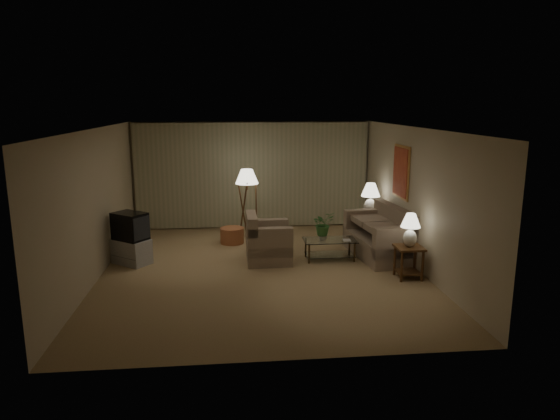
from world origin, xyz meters
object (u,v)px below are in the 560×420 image
object	(u,v)px
side_table_far	(369,224)
floor_lamp	(247,203)
ottoman	(232,235)
vase	(323,236)
table_lamp_far	(370,196)
crt_tv	(130,226)
armchair	(269,243)
table_lamp_near	(410,227)
side_table_near	(409,257)
tv_cabinet	(132,251)
coffee_table	(330,246)
sofa	(379,237)

from	to	relation	value
side_table_far	floor_lamp	distance (m)	2.90
ottoman	vase	world-z (taller)	vase
table_lamp_far	crt_tv	world-z (taller)	table_lamp_far
floor_lamp	vase	xyz separation A→B (m)	(1.47, -1.79, -0.37)
armchair	table_lamp_near	distance (m)	2.82
side_table_near	tv_cabinet	size ratio (longest dim) A/B	0.71
armchair	crt_tv	bearing A→B (deg)	86.74
armchair	crt_tv	xyz separation A→B (m)	(-2.74, 0.13, 0.38)
armchair	vase	bearing A→B (deg)	-90.68
coffee_table	crt_tv	world-z (taller)	crt_tv
table_lamp_near	floor_lamp	xyz separation A→B (m)	(-2.82, 3.04, -0.10)
side_table_near	coffee_table	xyz separation A→B (m)	(-1.21, 1.25, -0.13)
armchair	table_lamp_near	world-z (taller)	table_lamp_near
armchair	crt_tv	distance (m)	2.77
side_table_near	tv_cabinet	bearing A→B (deg)	165.10
coffee_table	crt_tv	size ratio (longest dim) A/B	1.38
table_lamp_near	floor_lamp	distance (m)	4.15
tv_cabinet	sofa	bearing A→B (deg)	36.99
sofa	crt_tv	bearing A→B (deg)	-96.91
side_table_far	floor_lamp	xyz separation A→B (m)	(-2.82, 0.44, 0.47)
sofa	side_table_far	xyz separation A→B (m)	(0.15, 1.25, -0.01)
side_table_far	armchair	bearing A→B (deg)	-151.32
armchair	ottoman	distance (m)	1.62
side_table_far	table_lamp_far	size ratio (longest dim) A/B	0.80
side_table_near	tv_cabinet	xyz separation A→B (m)	(-5.20, 1.38, -0.15)
vase	ottoman	bearing A→B (deg)	142.11
side_table_far	tv_cabinet	size ratio (longest dim) A/B	0.71
ottoman	vase	distance (m)	2.35
sofa	tv_cabinet	xyz separation A→B (m)	(-5.05, 0.03, -0.16)
crt_tv	armchair	bearing A→B (deg)	34.64
crt_tv	tv_cabinet	bearing A→B (deg)	0.00
coffee_table	table_lamp_near	bearing A→B (deg)	-45.98
side_table_near	coffee_table	world-z (taller)	side_table_near
ottoman	coffee_table	bearing A→B (deg)	-35.73
side_table_near	table_lamp_near	bearing A→B (deg)	0.00
crt_tv	floor_lamp	size ratio (longest dim) A/B	0.47
armchair	side_table_near	world-z (taller)	armchair
table_lamp_near	vase	world-z (taller)	table_lamp_near
coffee_table	tv_cabinet	xyz separation A→B (m)	(-3.99, 0.13, -0.03)
tv_cabinet	crt_tv	xyz separation A→B (m)	(0.00, 0.00, 0.52)
sofa	coffee_table	distance (m)	1.07
table_lamp_far	tv_cabinet	size ratio (longest dim) A/B	0.89
floor_lamp	table_lamp_near	bearing A→B (deg)	-47.11
side_table_far	table_lamp_near	bearing A→B (deg)	-90.00
coffee_table	tv_cabinet	size ratio (longest dim) A/B	1.26
floor_lamp	ottoman	bearing A→B (deg)	-135.60
coffee_table	floor_lamp	world-z (taller)	floor_lamp
side_table_far	table_lamp_far	xyz separation A→B (m)	(-0.00, -0.00, 0.65)
sofa	side_table_far	size ratio (longest dim) A/B	3.44
floor_lamp	table_lamp_far	bearing A→B (deg)	-8.86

